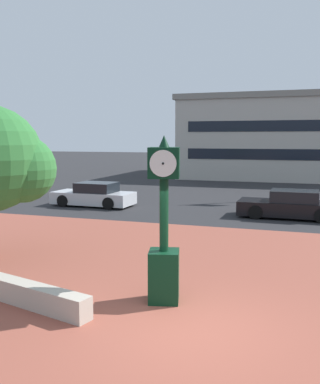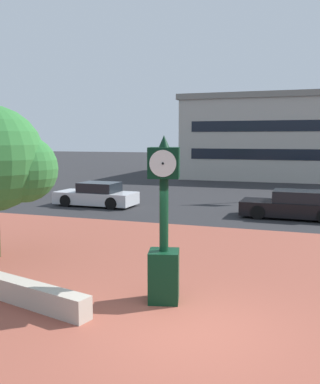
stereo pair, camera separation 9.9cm
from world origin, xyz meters
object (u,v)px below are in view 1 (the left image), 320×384
street_clock (164,231)px  civic_building (315,137)px  car_street_near (94,195)px  car_street_mid (290,206)px

street_clock → civic_building: size_ratio=0.15×
car_street_near → civic_building: bearing=-25.2°
civic_building → car_street_mid: bearing=-93.9°
street_clock → car_street_near: street_clock is taller
street_clock → car_street_mid: street_clock is taller
car_street_mid → civic_building: 23.74m
street_clock → car_street_mid: (2.44, 11.50, -1.02)m
car_street_mid → civic_building: (1.59, 23.48, 3.18)m
street_clock → civic_building: bearing=69.5°
street_clock → civic_building: civic_building is taller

